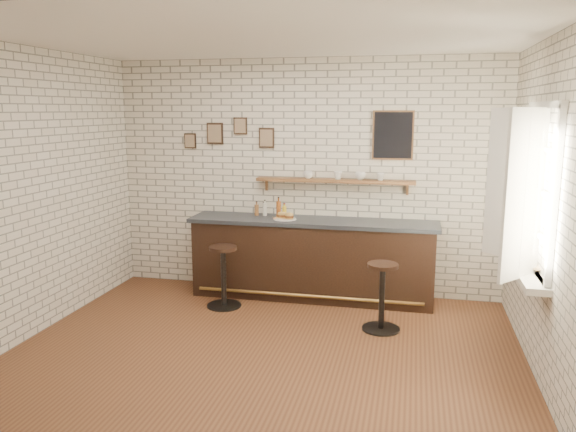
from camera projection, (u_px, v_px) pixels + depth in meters
The scene contains 21 objects.
ground at pixel (266, 351), 5.58m from camera, with size 5.00×5.00×0.00m, color brown.
bar_counter at pixel (312, 259), 7.08m from camera, with size 3.10×0.65×1.01m.
sandwich_plate at pixel (285, 219), 7.01m from camera, with size 0.28×0.28×0.01m, color white.
ciabatta_sandwich at pixel (286, 215), 6.99m from camera, with size 0.24×0.16×0.07m.
potato_chips at pixel (284, 218), 7.01m from camera, with size 0.26×0.17×0.00m.
bitters_bottle_brown at pixel (257, 210), 7.26m from camera, with size 0.06×0.06×0.18m.
bitters_bottle_white at pixel (265, 209), 7.24m from camera, with size 0.05×0.05×0.21m.
bitters_bottle_amber at pixel (279, 208), 7.19m from camera, with size 0.06×0.06×0.25m.
condiment_bottle_yellow at pixel (284, 211), 7.18m from camera, with size 0.05×0.05×0.17m.
bar_stool_left at pixel (224, 274), 6.76m from camera, with size 0.42×0.42×0.75m.
bar_stool_right at pixel (382, 295), 6.04m from camera, with size 0.41×0.41×0.75m.
wall_shelf at pixel (335, 181), 7.04m from camera, with size 2.00×0.18×0.18m.
shelf_cup_a at pixel (308, 175), 7.10m from camera, with size 0.12×0.12×0.09m, color white.
shelf_cup_b at pixel (338, 175), 7.02m from camera, with size 0.11×0.11×0.10m, color white.
shelf_cup_c at pixel (360, 176), 6.96m from camera, with size 0.12×0.12×0.10m, color white.
shelf_cup_d at pixel (381, 177), 6.91m from camera, with size 0.10×0.10×0.09m, color white.
back_wall_decor at pixel (322, 135), 7.05m from camera, with size 2.96×0.02×0.56m.
window_sill at pixel (524, 270), 5.19m from camera, with size 0.20×1.35×0.06m.
casement_window at pixel (525, 190), 5.05m from camera, with size 0.40×1.30×1.56m.
book_lower at pixel (523, 267), 5.14m from camera, with size 0.18×0.25×0.02m, color tan.
book_upper at pixel (523, 265), 5.13m from camera, with size 0.18×0.24×0.02m, color tan.
Camera 1 is at (1.37, -5.06, 2.36)m, focal length 35.00 mm.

